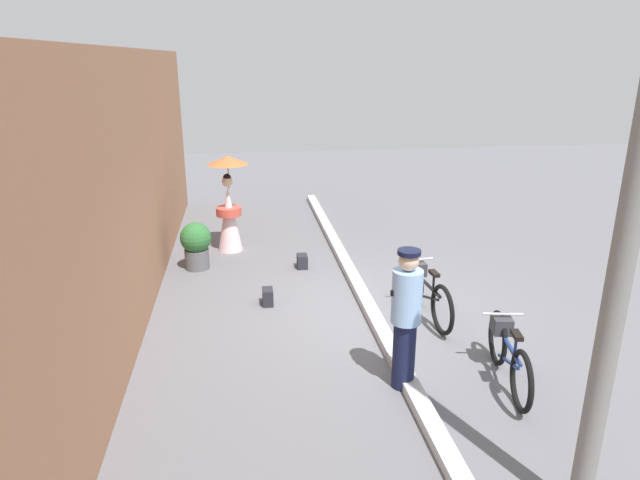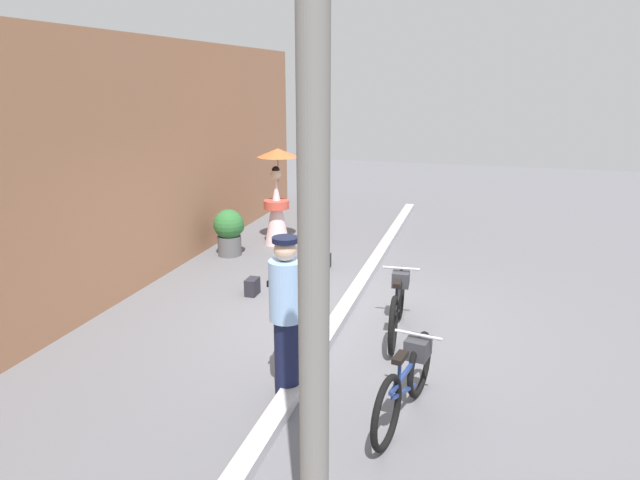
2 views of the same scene
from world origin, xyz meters
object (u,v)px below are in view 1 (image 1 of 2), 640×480
Objects in this scene: person_officer at (406,316)px; bicycle_near_officer at (426,290)px; bicycle_far_side at (508,352)px; utility_pole at (626,243)px; backpack_on_pavement at (268,296)px; potted_plant_by_door at (197,243)px; backpack_spare at (303,261)px; person_with_parasol at (229,205)px.

bicycle_near_officer is at bearing -25.56° from person_officer.
bicycle_far_side is 0.34× the size of utility_pole.
bicycle_far_side is 3.68m from backpack_on_pavement.
person_officer is 2.95m from backpack_on_pavement.
potted_plant_by_door is at bearing 54.91° from bicycle_near_officer.
person_officer is at bearing -148.35° from potted_plant_by_door.
potted_plant_by_door is (4.22, 2.60, -0.42)m from person_officer.
utility_pole is (-2.06, -0.91, 1.51)m from person_officer.
potted_plant_by_door reaches higher than backpack_spare.
backpack_spare is (-1.19, -1.30, -0.79)m from person_with_parasol.
bicycle_near_officer is 1.90m from bicycle_far_side.
backpack_spare is at bearing -132.48° from person_with_parasol.
bicycle_far_side is 2.85m from utility_pole.
bicycle_near_officer is at bearing -106.52° from backpack_on_pavement.
person_with_parasol is at bearing 31.89° from bicycle_far_side.
potted_plant_by_door is at bearing 147.93° from person_with_parasol.
backpack_on_pavement is at bearing -167.52° from person_with_parasol.
bicycle_far_side reaches higher than backpack_spare.
potted_plant_by_door is (2.43, 3.45, 0.07)m from bicycle_near_officer.
bicycle_near_officer reaches higher than backpack_on_pavement.
person_with_parasol is (3.36, 2.87, 0.53)m from bicycle_near_officer.
bicycle_near_officer is at bearing -139.42° from person_with_parasol.
backpack_spare is at bearing 15.20° from utility_pole.
utility_pole is at bearing -179.14° from bicycle_near_officer.
bicycle_near_officer is 2.07× the size of potted_plant_by_door.
bicycle_near_officer is at bearing -143.96° from backpack_spare.
bicycle_near_officer is 0.37× the size of utility_pole.
utility_pole is at bearing -150.78° from potted_plant_by_door.
utility_pole reaches higher than bicycle_near_officer.
person_officer reaches higher than backpack_spare.
person_with_parasol reaches higher than backpack_on_pavement.
backpack_spare is at bearing 36.04° from bicycle_near_officer.
person_with_parasol reaches higher than potted_plant_by_door.
potted_plant_by_door is at bearing 31.65° from person_officer.
person_with_parasol is 7.92m from utility_pole.
potted_plant_by_door is 3.45× the size of backpack_spare.
backpack_on_pavement is (2.53, 2.65, -0.25)m from bicycle_far_side.
bicycle_near_officer is 7.13× the size of backpack_spare.
bicycle_near_officer is 2.70m from backpack_spare.
utility_pole reaches higher than potted_plant_by_door.
backpack_spare is (2.17, 1.58, -0.27)m from bicycle_near_officer.
bicycle_far_side is at bearing -168.71° from bicycle_near_officer.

